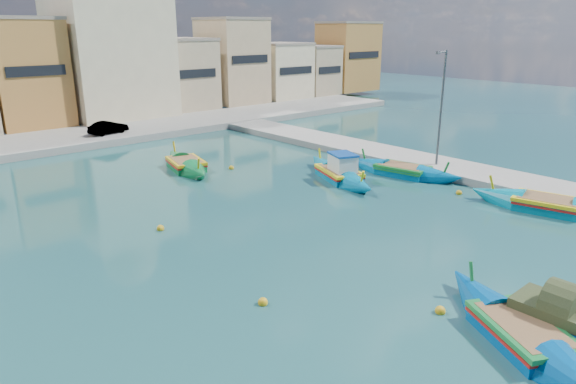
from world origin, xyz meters
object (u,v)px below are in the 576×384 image
luzzu_green (186,166)px  luzzu_cyan_south (547,206)px  church_block (108,38)px  quay_street_lamp (441,108)px  luzzu_turquoise_cabin (339,174)px  luzzu_cyan_mid (402,172)px  luzzu_blue_south (522,336)px  tender_near (559,320)px

luzzu_green → luzzu_cyan_south: size_ratio=0.94×
church_block → quay_street_lamp: (7.44, -34.00, -4.07)m
luzzu_cyan_south → luzzu_turquoise_cabin: bearing=108.3°
quay_street_lamp → luzzu_cyan_south: bearing=-106.1°
luzzu_cyan_mid → luzzu_cyan_south: size_ratio=0.99×
quay_street_lamp → luzzu_cyan_mid: bearing=158.9°
church_block → luzzu_green: church_block is taller
luzzu_turquoise_cabin → luzzu_blue_south: 18.51m
church_block → luzzu_blue_south: size_ratio=2.34×
luzzu_turquoise_cabin → luzzu_blue_south: bearing=-119.5°
luzzu_green → tender_near: 25.41m
church_block → luzzu_blue_south: (-7.92, -47.02, -8.16)m
luzzu_green → luzzu_blue_south: size_ratio=0.98×
quay_street_lamp → luzzu_blue_south: quay_street_lamp is taller
tender_near → quay_street_lamp: bearing=44.0°
luzzu_green → luzzu_cyan_south: luzzu_cyan_south is taller
church_block → luzzu_cyan_south: 43.50m
church_block → luzzu_cyan_mid: (5.00, -33.05, -8.15)m
quay_street_lamp → luzzu_cyan_south: size_ratio=0.94×
luzzu_turquoise_cabin → tender_near: bearing=-115.0°
church_block → luzzu_green: 24.13m
quay_street_lamp → tender_near: size_ratio=2.53×
quay_street_lamp → luzzu_turquoise_cabin: 8.04m
church_block → luzzu_cyan_mid: 34.41m
luzzu_turquoise_cabin → luzzu_cyan_mid: bearing=-29.5°
church_block → luzzu_turquoise_cabin: church_block is taller
luzzu_cyan_mid → luzzu_blue_south: size_ratio=1.04×
church_block → quay_street_lamp: bearing=-77.7°
church_block → luzzu_cyan_south: size_ratio=2.24×
luzzu_blue_south → tender_near: (1.36, -0.52, 0.23)m
church_block → luzzu_cyan_south: (5.00, -42.44, -8.13)m
quay_street_lamp → luzzu_blue_south: 20.55m
luzzu_turquoise_cabin → luzzu_cyan_south: size_ratio=1.03×
luzzu_cyan_mid → luzzu_green: 14.69m
luzzu_green → tender_near: bearing=-93.8°
luzzu_green → luzzu_cyan_mid: bearing=-47.7°
luzzu_green → luzzu_cyan_south: 22.54m
luzzu_cyan_mid → tender_near: size_ratio=2.68×
tender_near → luzzu_cyan_mid: bearing=51.4°
luzzu_blue_south → tender_near: bearing=-21.1°
quay_street_lamp → luzzu_turquoise_cabin: quay_street_lamp is taller
luzzu_blue_south → quay_street_lamp: bearing=40.3°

